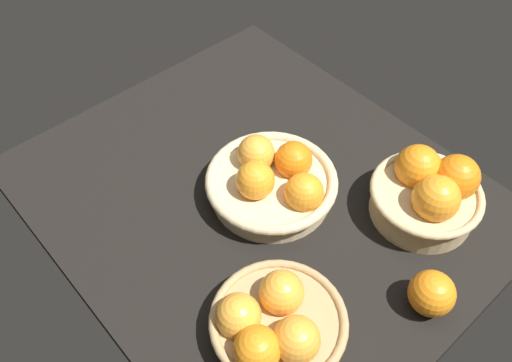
{
  "coord_description": "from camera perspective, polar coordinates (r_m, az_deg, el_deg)",
  "views": [
    {
      "loc": [
        47.46,
        -42.89,
        81.93
      ],
      "look_at": [
        0.06,
        -0.63,
        7.0
      ],
      "focal_mm": 37.72,
      "sensor_mm": 36.0,
      "label": 1
    }
  ],
  "objects": [
    {
      "name": "market_tray",
      "position": [
        1.03,
        0.24,
        -1.79
      ],
      "size": [
        84.0,
        72.0,
        3.0
      ],
      "primitive_type": "cube",
      "color": "black",
      "rests_on": "ground"
    },
    {
      "name": "basket_near_right",
      "position": [
        0.83,
        1.97,
        -14.94
      ],
      "size": [
        21.08,
        21.08,
        9.21
      ],
      "color": "tan",
      "rests_on": "market_tray"
    },
    {
      "name": "basket_far_right",
      "position": [
        1.0,
        17.86,
        -1.18
      ],
      "size": [
        19.96,
        19.96,
        11.86
      ],
      "color": "tan",
      "rests_on": "market_tray"
    },
    {
      "name": "basket_center",
      "position": [
        0.99,
        1.82,
        0.03
      ],
      "size": [
        24.4,
        24.4,
        10.09
      ],
      "color": "#D3BC8C",
      "rests_on": "market_tray"
    },
    {
      "name": "loose_orange_front_gap",
      "position": [
        0.9,
        18.14,
        -11.26
      ],
      "size": [
        7.4,
        7.4,
        7.4
      ],
      "primitive_type": "sphere",
      "color": "orange",
      "rests_on": "market_tray"
    }
  ]
}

